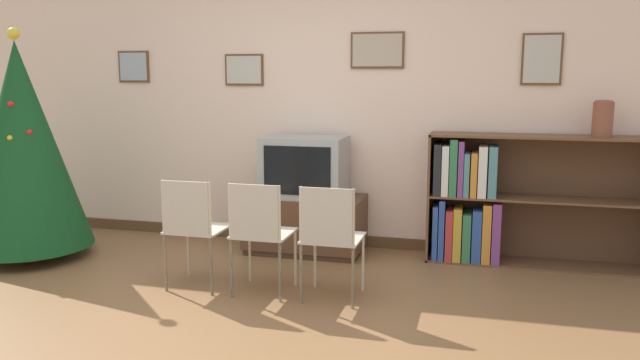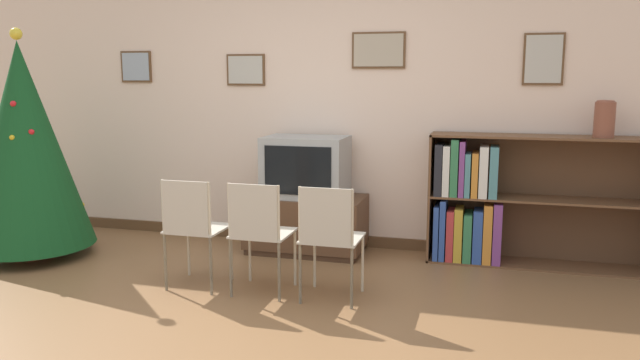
{
  "view_description": "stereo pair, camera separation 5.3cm",
  "coord_description": "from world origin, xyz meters",
  "px_view_note": "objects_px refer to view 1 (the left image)",
  "views": [
    {
      "loc": [
        1.46,
        -3.27,
        1.55
      ],
      "look_at": [
        0.28,
        1.21,
        0.77
      ],
      "focal_mm": 35.0,
      "sensor_mm": 36.0,
      "label": 1
    },
    {
      "loc": [
        1.52,
        -3.26,
        1.55
      ],
      "look_at": [
        0.28,
        1.21,
        0.77
      ],
      "focal_mm": 35.0,
      "sensor_mm": 36.0,
      "label": 2
    }
  ],
  "objects_px": {
    "folding_chair_left": "(193,226)",
    "bookshelf": "(496,202)",
    "folding_chair_right": "(330,235)",
    "folding_chair_center": "(259,231)",
    "christmas_tree": "(22,146)",
    "tv_console": "(305,224)",
    "vase": "(603,118)",
    "television": "(305,167)"
  },
  "relations": [
    {
      "from": "television",
      "to": "bookshelf",
      "type": "relative_size",
      "value": 0.39
    },
    {
      "from": "folding_chair_center",
      "to": "vase",
      "type": "distance_m",
      "value": 2.79
    },
    {
      "from": "folding_chair_left",
      "to": "folding_chair_center",
      "type": "relative_size",
      "value": 1.0
    },
    {
      "from": "folding_chair_center",
      "to": "bookshelf",
      "type": "relative_size",
      "value": 0.45
    },
    {
      "from": "folding_chair_center",
      "to": "vase",
      "type": "bearing_deg",
      "value": 27.57
    },
    {
      "from": "tv_console",
      "to": "television",
      "type": "height_order",
      "value": "television"
    },
    {
      "from": "folding_chair_center",
      "to": "folding_chair_right",
      "type": "relative_size",
      "value": 1.0
    },
    {
      "from": "television",
      "to": "folding_chair_right",
      "type": "distance_m",
      "value": 1.3
    },
    {
      "from": "tv_console",
      "to": "folding_chair_left",
      "type": "relative_size",
      "value": 1.25
    },
    {
      "from": "christmas_tree",
      "to": "folding_chair_center",
      "type": "bearing_deg",
      "value": -9.97
    },
    {
      "from": "folding_chair_left",
      "to": "folding_chair_right",
      "type": "distance_m",
      "value": 1.02
    },
    {
      "from": "folding_chair_right",
      "to": "bookshelf",
      "type": "distance_m",
      "value": 1.68
    },
    {
      "from": "folding_chair_right",
      "to": "vase",
      "type": "distance_m",
      "value": 2.37
    },
    {
      "from": "tv_console",
      "to": "folding_chair_right",
      "type": "bearing_deg",
      "value": -66.12
    },
    {
      "from": "tv_console",
      "to": "christmas_tree",
      "type": "bearing_deg",
      "value": -161.39
    },
    {
      "from": "christmas_tree",
      "to": "television",
      "type": "height_order",
      "value": "christmas_tree"
    },
    {
      "from": "tv_console",
      "to": "television",
      "type": "distance_m",
      "value": 0.51
    },
    {
      "from": "bookshelf",
      "to": "vase",
      "type": "relative_size",
      "value": 6.37
    },
    {
      "from": "television",
      "to": "folding_chair_left",
      "type": "height_order",
      "value": "television"
    },
    {
      "from": "folding_chair_center",
      "to": "television",
      "type": "bearing_deg",
      "value": 90.0
    },
    {
      "from": "christmas_tree",
      "to": "folding_chair_left",
      "type": "height_order",
      "value": "christmas_tree"
    },
    {
      "from": "folding_chair_left",
      "to": "bookshelf",
      "type": "distance_m",
      "value": 2.48
    },
    {
      "from": "folding_chair_center",
      "to": "folding_chair_right",
      "type": "bearing_deg",
      "value": 0.0
    },
    {
      "from": "christmas_tree",
      "to": "vase",
      "type": "bearing_deg",
      "value": 10.37
    },
    {
      "from": "christmas_tree",
      "to": "vase",
      "type": "distance_m",
      "value": 4.73
    },
    {
      "from": "christmas_tree",
      "to": "folding_chair_center",
      "type": "xyz_separation_m",
      "value": [
        2.26,
        -0.4,
        -0.49
      ]
    },
    {
      "from": "television",
      "to": "vase",
      "type": "relative_size",
      "value": 2.46
    },
    {
      "from": "folding_chair_right",
      "to": "television",
      "type": "bearing_deg",
      "value": 113.93
    },
    {
      "from": "tv_console",
      "to": "vase",
      "type": "bearing_deg",
      "value": 2.15
    },
    {
      "from": "bookshelf",
      "to": "vase",
      "type": "height_order",
      "value": "vase"
    },
    {
      "from": "television",
      "to": "folding_chair_right",
      "type": "relative_size",
      "value": 0.86
    },
    {
      "from": "bookshelf",
      "to": "folding_chair_center",
      "type": "bearing_deg",
      "value": -142.17
    },
    {
      "from": "television",
      "to": "folding_chair_right",
      "type": "height_order",
      "value": "television"
    },
    {
      "from": "tv_console",
      "to": "television",
      "type": "xyz_separation_m",
      "value": [
        -0.0,
        -0.0,
        0.51
      ]
    },
    {
      "from": "television",
      "to": "folding_chair_center",
      "type": "xyz_separation_m",
      "value": [
        0.0,
        -1.15,
        -0.29
      ]
    },
    {
      "from": "folding_chair_center",
      "to": "vase",
      "type": "relative_size",
      "value": 2.85
    },
    {
      "from": "television",
      "to": "folding_chair_center",
      "type": "relative_size",
      "value": 0.86
    },
    {
      "from": "television",
      "to": "folding_chair_left",
      "type": "xyz_separation_m",
      "value": [
        -0.51,
        -1.15,
        -0.29
      ]
    },
    {
      "from": "christmas_tree",
      "to": "folding_chair_right",
      "type": "xyz_separation_m",
      "value": [
        2.77,
        -0.4,
        -0.49
      ]
    },
    {
      "from": "television",
      "to": "vase",
      "type": "xyz_separation_m",
      "value": [
        2.39,
        0.09,
        0.46
      ]
    },
    {
      "from": "tv_console",
      "to": "folding_chair_right",
      "type": "height_order",
      "value": "folding_chair_right"
    },
    {
      "from": "folding_chair_right",
      "to": "folding_chair_center",
      "type": "bearing_deg",
      "value": 180.0
    }
  ]
}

